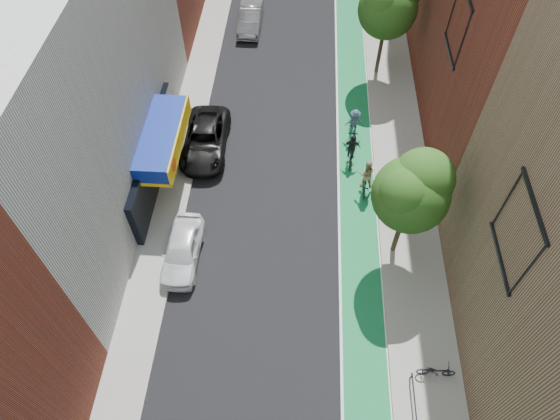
% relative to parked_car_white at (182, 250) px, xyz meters
% --- Properties ---
extents(bike_lane, '(2.00, 68.00, 0.01)m').
position_rel_parked_car_white_xyz_m(bike_lane, '(8.60, 17.01, -0.70)').
color(bike_lane, '#12682B').
rests_on(bike_lane, ground).
extents(sidewalk_left, '(2.00, 68.00, 0.15)m').
position_rel_parked_car_white_xyz_m(sidewalk_left, '(-1.40, 17.01, -0.63)').
color(sidewalk_left, gray).
rests_on(sidewalk_left, ground).
extents(sidewalk_right, '(3.00, 68.00, 0.15)m').
position_rel_parked_car_white_xyz_m(sidewalk_right, '(11.10, 17.01, -0.63)').
color(sidewalk_right, gray).
rests_on(sidewalk_right, ground).
extents(building_left_white, '(8.00, 20.00, 12.00)m').
position_rel_parked_car_white_xyz_m(building_left_white, '(-6.40, 5.01, 5.30)').
color(building_left_white, silver).
rests_on(building_left_white, ground).
extents(tree_near, '(3.40, 3.36, 6.42)m').
position_rel_parked_car_white_xyz_m(tree_near, '(10.25, 1.03, 3.95)').
color(tree_near, '#332619').
rests_on(tree_near, ground).
extents(tree_mid, '(3.55, 3.53, 6.74)m').
position_rel_parked_car_white_xyz_m(tree_mid, '(10.25, 15.03, 4.19)').
color(tree_mid, '#332619').
rests_on(tree_mid, ground).
extents(parked_car_white, '(1.71, 4.14, 1.40)m').
position_rel_parked_car_white_xyz_m(parked_car_white, '(0.00, 0.00, 0.00)').
color(parked_car_white, white).
rests_on(parked_car_white, ground).
extents(parked_car_black, '(2.52, 5.33, 1.47)m').
position_rel_parked_car_white_xyz_m(parked_car_black, '(0.00, 7.43, 0.03)').
color(parked_car_black, black).
rests_on(parked_car_black, ground).
extents(parked_car_silver, '(1.59, 4.41, 1.45)m').
position_rel_parked_car_white_xyz_m(parked_car_silver, '(1.40, 19.88, 0.02)').
color(parked_car_silver, gray).
rests_on(parked_car_silver, ground).
extents(cyclist_lane_near, '(0.90, 1.67, 2.15)m').
position_rel_parked_car_white_xyz_m(cyclist_lane_near, '(8.94, 4.87, 0.23)').
color(cyclist_lane_near, black).
rests_on(cyclist_lane_near, ground).
extents(cyclist_lane_mid, '(0.94, 1.79, 1.91)m').
position_rel_parked_car_white_xyz_m(cyclist_lane_mid, '(8.26, 6.89, -0.00)').
color(cyclist_lane_mid, black).
rests_on(cyclist_lane_mid, ground).
extents(cyclist_lane_far, '(1.10, 1.88, 1.93)m').
position_rel_parked_car_white_xyz_m(cyclist_lane_far, '(8.46, 8.94, 0.13)').
color(cyclist_lane_far, black).
rests_on(cyclist_lane_far, ground).
extents(parked_bike_near, '(1.60, 0.57, 0.84)m').
position_rel_parked_car_white_xyz_m(parked_bike_near, '(11.42, -5.14, -0.13)').
color(parked_bike_near, black).
rests_on(parked_bike_near, sidewalk_right).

